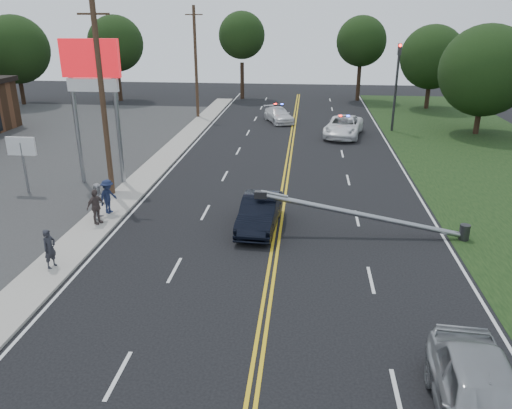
# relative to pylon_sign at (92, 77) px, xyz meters

# --- Properties ---
(ground) EXTENTS (120.00, 120.00, 0.00)m
(ground) POSITION_rel_pylon_sign_xyz_m (10.50, -14.00, -6.00)
(ground) COLOR black
(ground) RESTS_ON ground
(sidewalk) EXTENTS (1.80, 70.00, 0.12)m
(sidewalk) POSITION_rel_pylon_sign_xyz_m (2.10, -4.00, -5.94)
(sidewalk) COLOR #A49F94
(sidewalk) RESTS_ON ground
(centerline_yellow) EXTENTS (0.36, 80.00, 0.00)m
(centerline_yellow) POSITION_rel_pylon_sign_xyz_m (10.50, -4.00, -5.99)
(centerline_yellow) COLOR gold
(centerline_yellow) RESTS_ON ground
(pylon_sign) EXTENTS (3.20, 0.35, 8.00)m
(pylon_sign) POSITION_rel_pylon_sign_xyz_m (0.00, 0.00, 0.00)
(pylon_sign) COLOR gray
(pylon_sign) RESTS_ON ground
(small_sign) EXTENTS (1.60, 0.14, 3.10)m
(small_sign) POSITION_rel_pylon_sign_xyz_m (-3.50, -2.00, -3.66)
(small_sign) COLOR gray
(small_sign) RESTS_ON ground
(traffic_signal) EXTENTS (0.28, 0.41, 7.05)m
(traffic_signal) POSITION_rel_pylon_sign_xyz_m (18.80, 16.00, -1.79)
(traffic_signal) COLOR #2D2D30
(traffic_signal) RESTS_ON ground
(fallen_streetlight) EXTENTS (9.36, 0.44, 1.91)m
(fallen_streetlight) POSITION_rel_pylon_sign_xyz_m (14.69, -6.00, -5.08)
(fallen_streetlight) COLOR #2D2D30
(fallen_streetlight) RESTS_ON ground
(utility_pole_mid) EXTENTS (1.60, 0.28, 10.00)m
(utility_pole_mid) POSITION_rel_pylon_sign_xyz_m (1.30, -2.00, -0.91)
(utility_pole_mid) COLOR #382619
(utility_pole_mid) RESTS_ON ground
(utility_pole_far) EXTENTS (1.60, 0.28, 10.00)m
(utility_pole_far) POSITION_rel_pylon_sign_xyz_m (1.30, 20.00, -0.91)
(utility_pole_far) COLOR #382619
(utility_pole_far) RESTS_ON ground
(tree_4) EXTENTS (7.04, 7.04, 9.27)m
(tree_4) POSITION_rel_pylon_sign_xyz_m (-19.32, 25.59, -0.25)
(tree_4) COLOR black
(tree_4) RESTS_ON ground
(tree_5) EXTENTS (6.04, 6.04, 9.26)m
(tree_5) POSITION_rel_pylon_sign_xyz_m (-9.65, 29.14, 0.23)
(tree_5) COLOR black
(tree_5) RESTS_ON ground
(tree_6) EXTENTS (5.19, 5.19, 9.65)m
(tree_6) POSITION_rel_pylon_sign_xyz_m (4.02, 31.96, 1.02)
(tree_6) COLOR black
(tree_6) RESTS_ON ground
(tree_7) EXTENTS (5.46, 5.46, 9.20)m
(tree_7) POSITION_rel_pylon_sign_xyz_m (17.30, 32.07, 0.45)
(tree_7) COLOR black
(tree_7) RESTS_ON ground
(tree_8) EXTENTS (6.38, 6.38, 8.37)m
(tree_8) POSITION_rel_pylon_sign_xyz_m (24.03, 27.47, -0.83)
(tree_8) COLOR black
(tree_8) RESTS_ON ground
(tree_9) EXTENTS (7.13, 7.13, 8.61)m
(tree_9) POSITION_rel_pylon_sign_xyz_m (25.51, 15.60, -0.96)
(tree_9) COLOR black
(tree_9) RESTS_ON ground
(crashed_sedan) EXTENTS (1.84, 4.61, 1.49)m
(crashed_sedan) POSITION_rel_pylon_sign_xyz_m (9.65, -5.61, -5.25)
(crashed_sedan) COLOR black
(crashed_sedan) RESTS_ON ground
(waiting_sedan) EXTENTS (2.38, 5.18, 1.72)m
(waiting_sedan) POSITION_rel_pylon_sign_xyz_m (15.88, -16.98, -5.14)
(waiting_sedan) COLOR #95989C
(waiting_sedan) RESTS_ON ground
(emergency_a) EXTENTS (3.72, 6.13, 1.59)m
(emergency_a) POSITION_rel_pylon_sign_xyz_m (14.59, 13.58, -5.20)
(emergency_a) COLOR white
(emergency_a) RESTS_ON ground
(emergency_b) EXTENTS (3.33, 4.82, 1.30)m
(emergency_b) POSITION_rel_pylon_sign_xyz_m (9.05, 18.70, -5.35)
(emergency_b) COLOR silver
(emergency_b) RESTS_ON ground
(bystander_a) EXTENTS (0.53, 0.65, 1.54)m
(bystander_a) POSITION_rel_pylon_sign_xyz_m (2.14, -10.43, -5.10)
(bystander_a) COLOR #26262D
(bystander_a) RESTS_ON sidewalk
(bystander_b) EXTENTS (0.68, 0.86, 1.71)m
(bystander_b) POSITION_rel_pylon_sign_xyz_m (2.04, -5.45, -5.02)
(bystander_b) COLOR #B1B0B5
(bystander_b) RESTS_ON sidewalk
(bystander_c) EXTENTS (0.92, 1.23, 1.69)m
(bystander_c) POSITION_rel_pylon_sign_xyz_m (2.22, -4.79, -5.03)
(bystander_c) COLOR #1B2444
(bystander_c) RESTS_ON sidewalk
(bystander_d) EXTENTS (0.81, 1.04, 1.65)m
(bystander_d) POSITION_rel_pylon_sign_xyz_m (2.16, -6.13, -5.05)
(bystander_d) COLOR #504340
(bystander_d) RESTS_ON sidewalk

